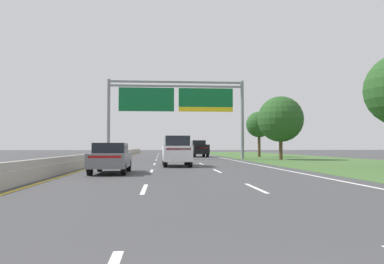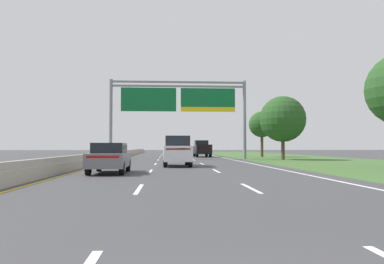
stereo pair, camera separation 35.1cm
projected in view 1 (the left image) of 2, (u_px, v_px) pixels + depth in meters
The scene contains 11 objects.
ground_plane at pixel (175, 161), 37.14m from camera, with size 220.00×220.00×0.00m, color #3D3D3F.
lane_striping at pixel (175, 161), 36.68m from camera, with size 11.96×106.00×0.01m.
grass_verge_right at pixel (316, 160), 38.23m from camera, with size 14.00×110.00×0.02m, color #3D602D.
median_barrier_concrete at pixel (106, 157), 36.63m from camera, with size 0.60×110.00×0.85m.
overhead_sign_gantry at pixel (176, 103), 42.33m from camera, with size 15.06×0.42×8.70m.
pickup_truck_black at pixel (199, 149), 51.07m from camera, with size 2.15×5.45×2.20m.
car_grey_left_lane_sedan at pixel (111, 157), 19.99m from camera, with size 1.82×4.40×1.57m.
car_silver_centre_lane_sedan at pixel (170, 151), 48.02m from camera, with size 1.88×4.43×1.57m.
car_white_centre_lane_suv at pixel (177, 151), 27.13m from camera, with size 1.98×4.73×2.11m.
roadside_tree_mid at pixel (281, 119), 40.01m from camera, with size 4.74×4.74×6.59m.
roadside_tree_far at pixel (259, 125), 50.55m from camera, with size 3.39×3.39×5.96m.
Camera 1 is at (-1.28, -2.23, 1.39)m, focal length 36.14 mm.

